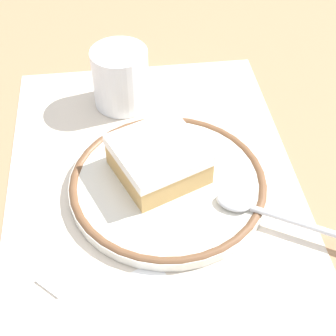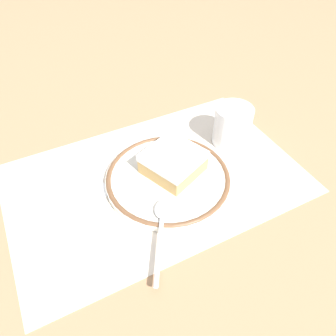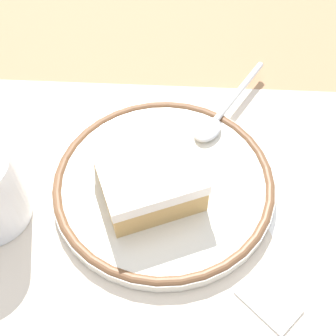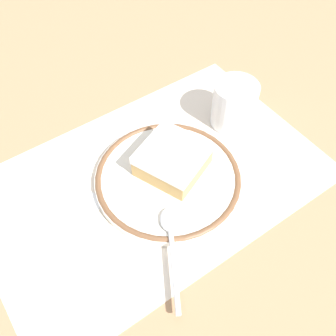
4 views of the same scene
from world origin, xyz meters
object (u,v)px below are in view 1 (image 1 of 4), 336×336
at_px(cake_slice, 158,159).
at_px(sugar_packet, 65,269).
at_px(spoon, 258,209).
at_px(napkin, 138,322).
at_px(plate, 168,183).
at_px(cup, 121,81).

distance_m(cake_slice, sugar_packet, 0.15).
xyz_separation_m(cake_slice, spoon, (-0.07, -0.09, -0.02)).
bearing_deg(napkin, plate, -16.56).
height_order(cake_slice, sugar_packet, cake_slice).
xyz_separation_m(napkin, sugar_packet, (0.06, 0.06, 0.00)).
xyz_separation_m(cake_slice, sugar_packet, (-0.11, 0.10, -0.03)).
distance_m(plate, cake_slice, 0.03).
distance_m(plate, cup, 0.17).
relative_size(spoon, napkin, 1.36).
distance_m(cup, sugar_packet, 0.26).
height_order(spoon, sugar_packet, spoon).
xyz_separation_m(plate, cake_slice, (0.01, 0.01, 0.02)).
bearing_deg(plate, sugar_packet, 130.28).
bearing_deg(sugar_packet, cup, -15.59).
relative_size(cake_slice, spoon, 0.87).
relative_size(plate, cake_slice, 1.87).
height_order(napkin, sugar_packet, sugar_packet).
relative_size(plate, sugar_packet, 4.33).
bearing_deg(cup, cake_slice, -167.51).
relative_size(cup, napkin, 0.78).
relative_size(plate, cup, 2.82).
distance_m(spoon, cup, 0.25).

